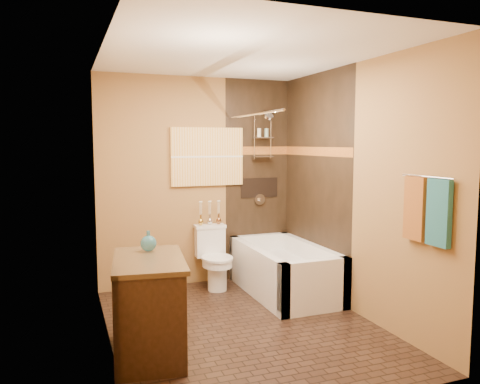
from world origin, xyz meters
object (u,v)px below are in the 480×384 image
sunset_painting (207,157)px  vanity (149,307)px  bathtub (284,274)px  toilet (214,257)px

sunset_painting → vanity: bearing=-120.5°
bathtub → toilet: size_ratio=2.06×
vanity → bathtub: bearing=38.7°
bathtub → sunset_painting: bearing=133.5°
sunset_painting → toilet: sunset_painting is taller
sunset_painting → toilet: 1.21m
bathtub → vanity: 2.02m
bathtub → vanity: size_ratio=1.54×
bathtub → toilet: (-0.69, 0.48, 0.15)m
bathtub → toilet: toilet is taller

